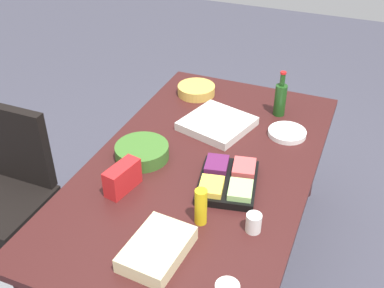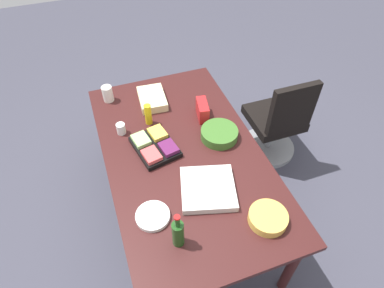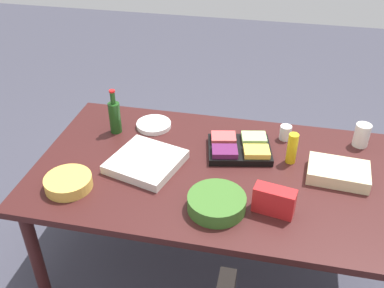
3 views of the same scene
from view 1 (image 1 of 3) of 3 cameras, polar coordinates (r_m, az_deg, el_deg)
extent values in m
plane|color=#40404E|center=(3.01, 0.99, -14.22)|extent=(10.00, 10.00, 0.00)
cube|color=#3C1817|center=(2.50, 1.16, -2.84)|extent=(2.00, 1.14, 0.04)
cylinder|color=#3C1817|center=(3.36, 14.48, -1.20)|extent=(0.07, 0.07, 0.72)
cylinder|color=#3C1817|center=(3.56, -0.83, 2.17)|extent=(0.07, 0.07, 0.72)
cylinder|color=gray|center=(3.20, -20.51, -12.71)|extent=(0.56, 0.56, 0.05)
cylinder|color=gray|center=(3.05, -21.35, -9.82)|extent=(0.06, 0.06, 0.39)
cube|color=black|center=(2.92, -22.14, -7.02)|extent=(0.48, 0.48, 0.09)
cube|color=black|center=(2.88, -20.54, -0.08)|extent=(0.06, 0.43, 0.49)
cylinder|color=yellow|center=(2.09, 1.08, -7.63)|extent=(0.06, 0.06, 0.18)
cylinder|color=#3C6C28|center=(2.53, -6.10, -0.94)|extent=(0.33, 0.33, 0.08)
cylinder|color=#1C4818|center=(2.93, 10.67, 5.26)|extent=(0.08, 0.08, 0.20)
cylinder|color=#1C4818|center=(2.86, 10.96, 7.68)|extent=(0.03, 0.03, 0.08)
cylinder|color=red|center=(2.84, 11.06, 8.49)|extent=(0.04, 0.04, 0.01)
cylinder|color=#E3B54D|center=(3.14, 0.53, 6.58)|extent=(0.28, 0.28, 0.06)
cube|color=silver|center=(2.79, 3.08, 2.49)|extent=(0.44, 0.44, 0.05)
cube|color=beige|center=(2.00, -4.26, -12.61)|extent=(0.34, 0.24, 0.07)
cylinder|color=white|center=(2.77, 11.49, 1.34)|extent=(0.26, 0.26, 0.03)
cube|color=black|center=(2.34, 4.38, -4.67)|extent=(0.41, 0.35, 0.04)
cube|color=#A4D87E|center=(2.25, 5.91, -5.56)|extent=(0.16, 0.14, 0.03)
cube|color=#DD5050|center=(2.39, 6.36, -2.85)|extent=(0.16, 0.14, 0.03)
cube|color=yellow|center=(2.26, 2.36, -5.16)|extent=(0.16, 0.14, 0.03)
cube|color=#5C1E4E|center=(2.40, 3.03, -2.48)|extent=(0.16, 0.14, 0.03)
cube|color=red|center=(2.31, -8.45, -4.09)|extent=(0.21, 0.12, 0.14)
cylinder|color=white|center=(2.10, 7.50, -9.48)|extent=(0.07, 0.07, 0.09)
camera|label=2|loc=(3.47, 23.80, 38.05)|focal=30.89mm
camera|label=3|loc=(3.06, -41.55, 26.39)|focal=40.56mm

